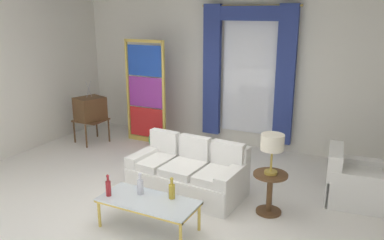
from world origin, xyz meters
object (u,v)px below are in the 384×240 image
(couch_white_long, at_px, (189,173))
(peacock_figurine, at_px, (155,140))
(bottle_crystal_tall, at_px, (172,190))
(stained_glass_divider, at_px, (146,94))
(bottle_amber_squat, at_px, (140,186))
(armchair_white, at_px, (351,183))
(table_lamp_brass, at_px, (272,144))
(round_side_table, at_px, (270,189))
(vintage_tv, at_px, (90,110))
(coffee_table, at_px, (148,203))
(bottle_blue_decanter, at_px, (108,187))

(couch_white_long, relative_size, peacock_figurine, 3.02)
(bottle_crystal_tall, relative_size, stained_glass_divider, 0.13)
(stained_glass_divider, height_order, peacock_figurine, stained_glass_divider)
(bottle_amber_squat, relative_size, stained_glass_divider, 0.14)
(armchair_white, height_order, table_lamp_brass, table_lamp_brass)
(bottle_crystal_tall, height_order, round_side_table, bottle_crystal_tall)
(vintage_tv, relative_size, round_side_table, 2.26)
(coffee_table, distance_m, bottle_blue_decanter, 0.57)
(vintage_tv, relative_size, table_lamp_brass, 2.36)
(vintage_tv, bearing_deg, peacock_figurine, 6.07)
(vintage_tv, distance_m, round_side_table, 4.51)
(bottle_blue_decanter, relative_size, bottle_amber_squat, 0.99)
(coffee_table, distance_m, stained_glass_divider, 3.65)
(armchair_white, relative_size, stained_glass_divider, 0.41)
(bottle_blue_decanter, bearing_deg, stained_glass_divider, 114.68)
(couch_white_long, xyz_separation_m, bottle_amber_squat, (-0.15, -1.14, 0.23))
(bottle_amber_squat, bearing_deg, vintage_tv, 140.68)
(coffee_table, height_order, armchair_white, armchair_white)
(couch_white_long, height_order, coffee_table, couch_white_long)
(coffee_table, relative_size, bottle_blue_decanter, 4.30)
(vintage_tv, bearing_deg, coffee_table, -38.75)
(coffee_table, bearing_deg, bottle_crystal_tall, 36.38)
(bottle_crystal_tall, bearing_deg, bottle_blue_decanter, -158.42)
(coffee_table, bearing_deg, bottle_blue_decanter, -166.66)
(bottle_amber_squat, relative_size, table_lamp_brass, 0.54)
(peacock_figurine, bearing_deg, couch_white_long, -42.31)
(armchair_white, bearing_deg, bottle_amber_squat, -142.20)
(couch_white_long, relative_size, bottle_crystal_tall, 6.14)
(bottle_amber_squat, relative_size, armchair_white, 0.34)
(round_side_table, bearing_deg, table_lamp_brass, 14.04)
(peacock_figurine, height_order, round_side_table, round_side_table)
(coffee_table, xyz_separation_m, peacock_figurine, (-1.51, 2.58, -0.15))
(couch_white_long, distance_m, bottle_blue_decanter, 1.47)
(coffee_table, distance_m, round_side_table, 1.71)
(couch_white_long, xyz_separation_m, bottle_blue_decanter, (-0.50, -1.37, 0.23))
(coffee_table, relative_size, vintage_tv, 0.96)
(vintage_tv, distance_m, peacock_figurine, 1.60)
(couch_white_long, distance_m, bottle_amber_squat, 1.17)
(armchair_white, bearing_deg, bottle_crystal_tall, -137.95)
(armchair_white, xyz_separation_m, table_lamp_brass, (-0.99, -0.90, 0.74))
(bottle_blue_decanter, bearing_deg, coffee_table, 13.34)
(bottle_crystal_tall, bearing_deg, peacock_figurine, 126.18)
(bottle_crystal_tall, relative_size, peacock_figurine, 0.49)
(coffee_table, relative_size, stained_glass_divider, 0.59)
(coffee_table, relative_size, bottle_crystal_tall, 4.39)
(bottle_crystal_tall, distance_m, table_lamp_brass, 1.49)
(peacock_figurine, bearing_deg, bottle_blue_decanter, -70.29)
(coffee_table, xyz_separation_m, bottle_blue_decanter, (-0.54, -0.13, 0.16))
(coffee_table, height_order, table_lamp_brass, table_lamp_brass)
(couch_white_long, height_order, armchair_white, couch_white_long)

